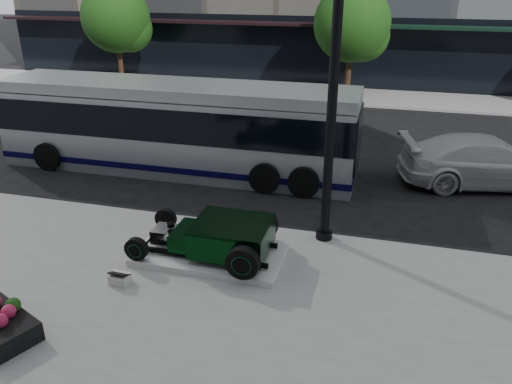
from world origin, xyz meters
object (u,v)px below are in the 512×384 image
(transit_bus, at_px, (176,126))
(white_sedan, at_px, (487,161))
(hot_rod, at_px, (223,237))
(lamppost, at_px, (332,102))

(transit_bus, height_order, white_sedan, transit_bus)
(hot_rod, xyz_separation_m, lamppost, (2.11, 1.58, 2.86))
(hot_rod, xyz_separation_m, transit_bus, (-3.45, 5.48, 0.79))
(white_sedan, bearing_deg, lamppost, 126.45)
(hot_rod, distance_m, white_sedan, 9.30)
(hot_rod, distance_m, transit_bus, 6.53)
(lamppost, height_order, white_sedan, lamppost)
(lamppost, distance_m, transit_bus, 7.10)
(lamppost, relative_size, transit_bus, 0.61)
(transit_bus, bearing_deg, lamppost, -35.08)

